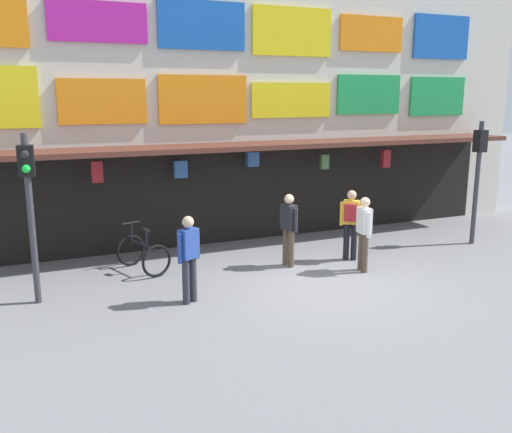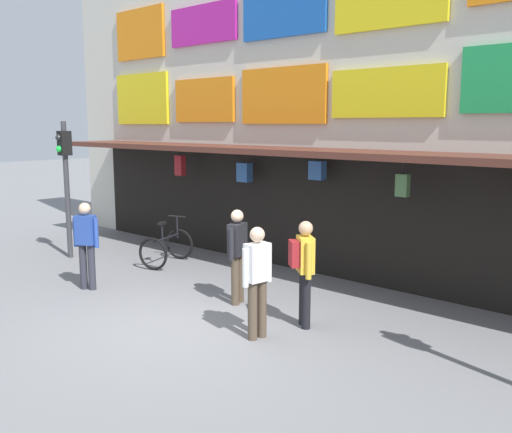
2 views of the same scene
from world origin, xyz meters
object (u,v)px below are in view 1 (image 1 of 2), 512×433
Objects in this scene: bicycle_parked at (143,254)px; pedestrian_in_yellow at (364,230)px; pedestrian_in_blue at (189,254)px; pedestrian_in_red at (289,226)px; pedestrian_in_green at (351,220)px; traffic_light_far at (478,163)px; traffic_light_near at (29,192)px.

pedestrian_in_yellow is at bearing -23.40° from bicycle_parked.
bicycle_parked is 0.79× the size of pedestrian_in_blue.
bicycle_parked is 0.79× the size of pedestrian_in_yellow.
pedestrian_in_red is (2.74, 1.30, 0.00)m from pedestrian_in_blue.
pedestrian_in_green is at bearing -5.26° from pedestrian_in_red.
traffic_light_far reaches higher than pedestrian_in_yellow.
traffic_light_far is 1.90× the size of pedestrian_in_red.
pedestrian_in_green and pedestrian_in_red have the same top height.
pedestrian_in_green is (4.69, -1.10, 0.59)m from bicycle_parked.
traffic_light_far is 1.90× the size of pedestrian_in_green.
pedestrian_in_red is (-5.36, 0.14, -1.19)m from traffic_light_far.
pedestrian_in_green is (0.20, 0.84, 0.04)m from pedestrian_in_yellow.
pedestrian_in_yellow is (-4.01, -0.84, -1.19)m from traffic_light_far.
traffic_light_near is at bearing -153.57° from bicycle_parked.
traffic_light_far is (10.75, 0.02, 0.00)m from traffic_light_near.
pedestrian_in_blue is at bearing -80.03° from bicycle_parked.
traffic_light_far is 3.98m from pedestrian_in_green.
pedestrian_in_yellow is at bearing -6.97° from traffic_light_near.
traffic_light_far is 2.41× the size of bicycle_parked.
pedestrian_in_blue is at bearing -154.61° from pedestrian_in_red.
traffic_light_far is 5.50m from pedestrian_in_red.
traffic_light_near is 3.12m from pedestrian_in_blue.
traffic_light_far reaches higher than pedestrian_in_blue.
traffic_light_near is 1.00× the size of traffic_light_far.
bicycle_parked is at bearing 99.97° from pedestrian_in_blue.
pedestrian_in_blue is at bearing -171.89° from traffic_light_far.
pedestrian_in_blue is at bearing -175.67° from pedestrian_in_yellow.
pedestrian_in_yellow reaches higher than bicycle_parked.
traffic_light_far is at bearing -7.37° from bicycle_parked.
pedestrian_in_green is at bearing 15.04° from pedestrian_in_blue.
traffic_light_near reaches higher than pedestrian_in_yellow.
pedestrian_in_blue reaches higher than bicycle_parked.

